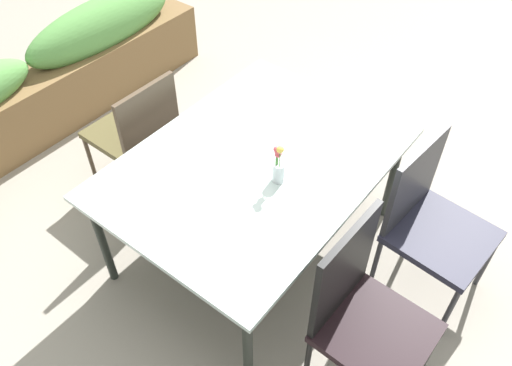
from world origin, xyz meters
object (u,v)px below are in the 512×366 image
dining_table (256,166)px  flower_vase (278,167)px  chair_near_left (363,311)px  planter_box (38,88)px  chair_near_right (431,218)px  chair_far_side (137,130)px

dining_table → flower_vase: 0.24m
chair_near_left → planter_box: (0.27, 2.86, -0.19)m
flower_vase → planter_box: 2.21m
chair_near_right → flower_vase: bearing=-53.7°
chair_near_left → flower_vase: bearing=-111.9°
chair_near_left → chair_near_right: (0.72, -0.00, -0.04)m
chair_far_side → planter_box: bearing=91.2°
chair_near_right → planter_box: (-0.45, 2.86, -0.15)m
chair_near_right → chair_far_side: bearing=-70.9°
dining_table → chair_near_right: bearing=-67.2°
dining_table → chair_near_left: size_ratio=1.57×
dining_table → chair_near_right: chair_near_right is taller
planter_box → chair_far_side: bearing=-89.5°
dining_table → chair_far_side: bearing=94.7°
dining_table → chair_near_right: (0.37, -0.88, -0.14)m
chair_near_right → flower_vase: flower_vase is taller
chair_far_side → flower_vase: bearing=-88.2°
dining_table → planter_box: (-0.08, 1.98, -0.29)m
dining_table → chair_far_side: 0.90m
planter_box → chair_near_right: bearing=-81.1°
flower_vase → planter_box: flower_vase is taller
chair_far_side → planter_box: chair_far_side is taller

